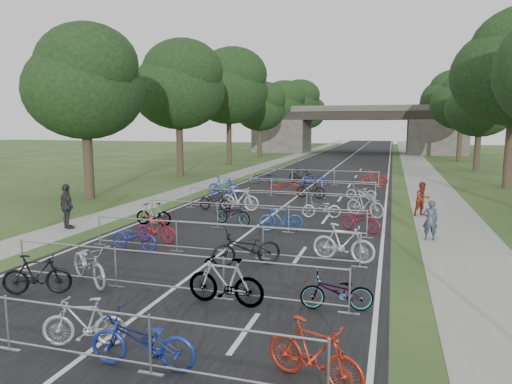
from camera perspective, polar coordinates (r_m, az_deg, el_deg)
ground at (r=9.53m, az=-21.49°, el=-19.13°), size 200.00×200.00×0.00m
road at (r=56.98m, az=11.13°, el=3.95°), size 11.00×140.00×0.01m
sidewalk_right at (r=56.79m, az=19.20°, el=3.62°), size 3.00×140.00×0.01m
sidewalk_left at (r=58.17m, az=3.74°, el=4.18°), size 2.00×140.00×0.01m
lane_markings at (r=56.98m, az=11.13°, el=3.94°), size 0.12×140.00×0.00m
overpass_bridge at (r=71.77m, az=12.38°, el=7.63°), size 31.00×8.00×7.05m
tree_left_0 at (r=28.15m, az=-20.60°, el=12.34°), size 6.72×6.72×10.25m
tree_left_1 at (r=38.47m, az=-9.59°, el=12.78°), size 7.56×7.56×11.53m
tree_left_2 at (r=49.57m, az=-3.35°, el=12.83°), size 8.40×8.40×12.81m
tree_right_2 at (r=47.15m, az=26.38°, el=9.56°), size 6.16×6.16×9.39m
tree_left_3 at (r=60.89m, az=0.58°, el=10.49°), size 6.72×6.72×10.25m
tree_right_3 at (r=59.05m, az=24.48°, el=10.23°), size 7.17×7.17×10.93m
tree_left_4 at (r=72.52m, az=3.24°, el=10.79°), size 7.56×7.56×11.53m
tree_right_4 at (r=71.00m, az=23.22°, el=10.67°), size 8.18×8.18×12.47m
tree_left_5 at (r=84.26m, az=5.17°, el=11.00°), size 8.40×8.40×12.81m
tree_right_5 at (r=82.86m, az=22.20°, el=8.96°), size 6.16×6.16×9.39m
tree_left_6 at (r=95.99m, az=6.60°, el=9.69°), size 6.72×6.72×10.25m
tree_right_6 at (r=94.84m, az=21.55°, el=9.44°), size 7.17×7.17×10.93m
barrier_row_0 at (r=9.30m, az=-21.68°, el=-16.14°), size 9.70×0.08×1.10m
barrier_row_1 at (r=12.11m, az=-10.98°, el=-9.88°), size 9.70×0.08×1.10m
barrier_row_2 at (r=15.26m, az=-4.70°, el=-5.91°), size 9.70×0.08×1.10m
barrier_row_3 at (r=18.76m, az=-0.49°, el=-3.16°), size 9.70×0.08×1.10m
barrier_row_4 at (r=22.54m, az=2.50°, el=-1.20°), size 9.70×0.08×1.10m
barrier_row_5 at (r=27.37m, az=5.05°, el=0.49°), size 9.70×0.08×1.10m
barrier_row_6 at (r=33.22m, az=7.13°, el=1.86°), size 9.70×0.08×1.10m
bike_1 at (r=9.82m, az=-20.69°, el=-15.03°), size 1.72×0.93×1.00m
bike_2 at (r=8.71m, az=-14.03°, el=-17.68°), size 2.04×0.85×1.05m
bike_3 at (r=8.06m, az=7.26°, el=-19.43°), size 1.92×1.20×1.12m
bike_4 at (r=13.07m, az=-25.70°, el=-9.32°), size 1.79×1.10×1.04m
bike_5 at (r=13.36m, az=-20.13°, el=-8.43°), size 2.20×1.77×1.12m
bike_6 at (r=11.17m, az=-3.82°, el=-11.10°), size 1.99×0.67×1.18m
bike_7 at (r=11.04m, az=10.06°, el=-12.22°), size 1.78×0.91×0.89m
bike_8 at (r=16.35m, az=-14.98°, el=-5.45°), size 1.85×0.78×0.95m
bike_9 at (r=17.18m, az=-12.40°, el=-4.63°), size 1.66×0.56×0.98m
bike_10 at (r=14.04m, az=-1.18°, el=-7.06°), size 2.24×1.79×1.14m
bike_11 at (r=14.73m, az=10.88°, el=-6.31°), size 2.09×0.91×1.21m
bike_12 at (r=20.06m, az=-12.69°, el=-2.75°), size 1.65×0.48×0.99m
bike_13 at (r=19.79m, az=-2.92°, el=-2.73°), size 1.96×1.20×0.97m
bike_14 at (r=18.54m, az=3.15°, el=-3.31°), size 1.89×0.96×1.09m
bike_15 at (r=18.98m, az=12.95°, el=-3.43°), size 1.91×1.48×0.97m
bike_16 at (r=22.93m, az=-5.16°, el=-1.15°), size 2.04×1.16×1.02m
bike_17 at (r=22.95m, az=-2.12°, el=-0.83°), size 2.08×0.64×1.24m
bike_18 at (r=21.43m, az=8.18°, el=-1.99°), size 1.86×0.89×0.94m
bike_19 at (r=21.93m, az=13.48°, el=-1.53°), size 2.04×1.52×1.22m
bike_20 at (r=27.66m, az=-4.09°, el=0.69°), size 1.98×0.57×1.19m
bike_21 at (r=28.39m, az=3.60°, el=0.72°), size 2.05×1.14×1.02m
bike_22 at (r=26.99m, az=6.84°, el=0.33°), size 1.84×0.77×1.08m
bike_23 at (r=26.96m, az=12.99°, el=-0.01°), size 1.81×0.91×0.91m
bike_24 at (r=33.57m, az=1.04°, el=1.87°), size 1.91×1.06×0.95m
bike_25 at (r=33.87m, az=5.68°, el=2.03°), size 1.89×0.61×1.12m
bike_26 at (r=32.61m, az=7.34°, el=1.65°), size 2.01×1.25×1.00m
bike_27 at (r=33.44m, az=14.61°, el=1.74°), size 1.97×0.87×1.14m
pedestrian_a at (r=18.32m, az=20.94°, el=-3.32°), size 0.60×0.43×1.52m
pedestrian_b at (r=22.98m, az=20.09°, el=-0.86°), size 0.99×0.94×1.62m
pedestrian_c at (r=20.47m, az=-22.56°, el=-1.69°), size 1.19×0.95×1.89m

